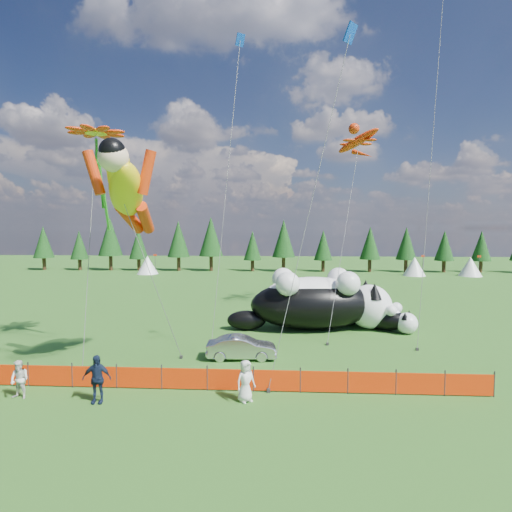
% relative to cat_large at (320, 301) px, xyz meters
% --- Properties ---
extents(ground, '(160.00, 160.00, 0.00)m').
position_rel_cat_large_xyz_m(ground, '(-4.91, -7.92, -1.97)').
color(ground, '#10380A').
rests_on(ground, ground).
extents(safety_fence, '(22.06, 0.06, 1.10)m').
position_rel_cat_large_xyz_m(safety_fence, '(-4.91, -10.92, -1.47)').
color(safety_fence, '#262626').
rests_on(safety_fence, ground).
extents(tree_line, '(90.00, 4.00, 8.00)m').
position_rel_cat_large_xyz_m(tree_line, '(-4.91, 37.08, 2.03)').
color(tree_line, black).
rests_on(tree_line, ground).
extents(festival_tents, '(50.00, 3.20, 2.80)m').
position_rel_cat_large_xyz_m(festival_tents, '(6.09, 32.08, -0.57)').
color(festival_tents, white).
rests_on(festival_tents, ground).
extents(cat_large, '(11.50, 4.95, 4.16)m').
position_rel_cat_large_xyz_m(cat_large, '(0.00, 0.00, 0.00)').
color(cat_large, black).
rests_on(cat_large, ground).
extents(cat_small, '(4.64, 3.77, 1.91)m').
position_rel_cat_large_xyz_m(cat_small, '(4.32, -0.03, -1.07)').
color(cat_small, black).
rests_on(cat_small, ground).
extents(car, '(3.81, 1.55, 1.23)m').
position_rel_cat_large_xyz_m(car, '(-4.83, -6.66, -1.36)').
color(car, silver).
rests_on(car, ground).
extents(spectator_b, '(0.83, 0.57, 1.59)m').
position_rel_cat_large_xyz_m(spectator_b, '(-13.47, -12.18, -1.18)').
color(spectator_b, silver).
rests_on(spectator_b, ground).
extents(spectator_c, '(1.19, 0.69, 1.95)m').
position_rel_cat_large_xyz_m(spectator_c, '(-10.12, -12.37, -1.00)').
color(spectator_c, '#131E36').
rests_on(spectator_c, ground).
extents(spectator_e, '(0.98, 0.93, 1.69)m').
position_rel_cat_large_xyz_m(spectator_e, '(-4.17, -11.91, -1.13)').
color(spectator_e, silver).
rests_on(spectator_e, ground).
extents(superhero_kite, '(6.00, 6.26, 11.23)m').
position_rel_cat_large_xyz_m(superhero_kite, '(-9.91, -9.34, 6.73)').
color(superhero_kite, yellow).
rests_on(superhero_kite, ground).
extents(gecko_kite, '(6.52, 12.79, 17.37)m').
position_rel_cat_large_xyz_m(gecko_kite, '(3.54, 5.87, 12.11)').
color(gecko_kite, red).
rests_on(gecko_kite, ground).
extents(flower_kite, '(4.04, 5.60, 12.46)m').
position_rel_cat_large_xyz_m(flower_kite, '(-12.57, -6.52, 9.94)').
color(flower_kite, red).
rests_on(flower_kite, ground).
extents(diamond_kite_a, '(1.78, 5.09, 19.70)m').
position_rel_cat_large_xyz_m(diamond_kite_a, '(-5.40, -2.02, 15.75)').
color(diamond_kite_a, blue).
rests_on(diamond_kite_a, ground).
extents(diamond_kite_b, '(3.46, 6.21, 24.39)m').
position_rel_cat_large_xyz_m(diamond_kite_b, '(7.93, 0.61, 19.98)').
color(diamond_kite_b, '#0B7387').
rests_on(diamond_kite_b, ground).
extents(diamond_kite_c, '(4.02, 2.24, 16.42)m').
position_rel_cat_large_xyz_m(diamond_kite_c, '(0.10, -9.36, 12.92)').
color(diamond_kite_c, blue).
rests_on(diamond_kite_c, ground).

